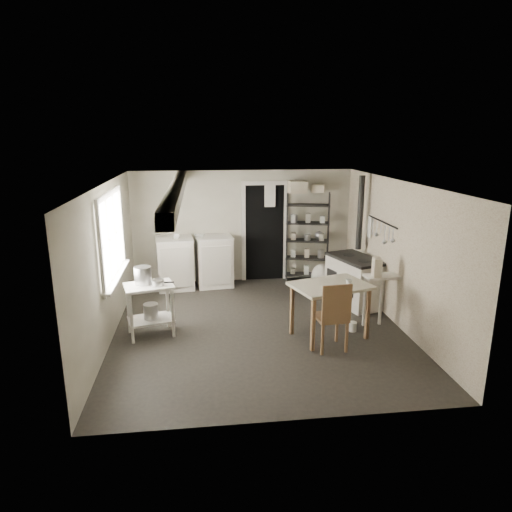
{
  "coord_description": "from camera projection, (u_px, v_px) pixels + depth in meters",
  "views": [
    {
      "loc": [
        -0.87,
        -6.72,
        2.99
      ],
      "look_at": [
        0.0,
        0.3,
        1.1
      ],
      "focal_mm": 32.0,
      "sensor_mm": 36.0,
      "label": 1
    }
  ],
  "objects": [
    {
      "name": "wall_right",
      "position": [
        398.0,
        253.0,
        7.29
      ],
      "size": [
        0.02,
        5.0,
        2.3
      ],
      "primitive_type": "cube",
      "color": "#B6B09B",
      "rests_on": "ground"
    },
    {
      "name": "wallpaper_panel",
      "position": [
        397.0,
        253.0,
        7.29
      ],
      "size": [
        0.01,
        5.0,
        2.3
      ],
      "primitive_type": null,
      "color": "beige",
      "rests_on": "wall_right"
    },
    {
      "name": "ceiling",
      "position": [
        258.0,
        183.0,
        6.73
      ],
      "size": [
        5.0,
        5.0,
        0.0
      ],
      "primitive_type": "plane",
      "rotation": [
        3.14,
        0.0,
        0.0
      ],
      "color": "silver",
      "rests_on": "wall_back"
    },
    {
      "name": "stovepipe",
      "position": [
        360.0,
        213.0,
        8.4
      ],
      "size": [
        0.15,
        0.15,
        1.49
      ],
      "primitive_type": null,
      "rotation": [
        0.0,
        0.0,
        0.42
      ],
      "color": "black",
      "rests_on": "stove"
    },
    {
      "name": "shelf_jar",
      "position": [
        293.0,
        216.0,
        9.33
      ],
      "size": [
        0.11,
        0.11,
        0.19
      ],
      "primitive_type": "imported",
      "rotation": [
        0.0,
        0.0,
        -0.38
      ],
      "color": "silver",
      "rests_on": "shelf_rack"
    },
    {
      "name": "wall_front",
      "position": [
        290.0,
        322.0,
        4.62
      ],
      "size": [
        4.5,
        0.02,
        2.3
      ],
      "primitive_type": "cube",
      "color": "#B6B09B",
      "rests_on": "ground"
    },
    {
      "name": "saucepan",
      "position": [
        158.0,
        283.0,
        6.8
      ],
      "size": [
        0.19,
        0.19,
        0.1
      ],
      "primitive_type": "cylinder",
      "rotation": [
        0.0,
        0.0,
        0.0
      ],
      "color": "#ABABAD",
      "rests_on": "prep_table"
    },
    {
      "name": "storage_box_b",
      "position": [
        318.0,
        186.0,
        9.21
      ],
      "size": [
        0.31,
        0.3,
        0.16
      ],
      "primitive_type": "cube",
      "rotation": [
        0.0,
        0.0,
        -0.31
      ],
      "color": "beige",
      "rests_on": "shelf_rack"
    },
    {
      "name": "oats_box",
      "position": [
        377.0,
        266.0,
        7.1
      ],
      "size": [
        0.15,
        0.22,
        0.3
      ],
      "primitive_type": "cube",
      "rotation": [
        0.0,
        0.0,
        -0.17
      ],
      "color": "beige",
      "rests_on": "side_ledge"
    },
    {
      "name": "stockpot",
      "position": [
        143.0,
        276.0,
        6.84
      ],
      "size": [
        0.31,
        0.31,
        0.27
      ],
      "primitive_type": "cylinder",
      "rotation": [
        0.0,
        0.0,
        -0.24
      ],
      "color": "#ABABAD",
      "rests_on": "prep_table"
    },
    {
      "name": "counter_cup",
      "position": [
        177.0,
        242.0,
        8.87
      ],
      "size": [
        0.16,
        0.16,
        0.1
      ],
      "primitive_type": "imported",
      "rotation": [
        0.0,
        0.0,
        -0.34
      ],
      "color": "silver",
      "rests_on": "base_cabinets"
    },
    {
      "name": "ceiling_beam",
      "position": [
        177.0,
        191.0,
        6.61
      ],
      "size": [
        0.18,
        5.0,
        0.18
      ],
      "primitive_type": null,
      "color": "beige",
      "rests_on": "ceiling"
    },
    {
      "name": "doorway",
      "position": [
        265.0,
        233.0,
        9.48
      ],
      "size": [
        0.96,
        0.1,
        2.08
      ],
      "primitive_type": null,
      "color": "beige",
      "rests_on": "ground"
    },
    {
      "name": "wall_back",
      "position": [
        243.0,
        226.0,
        9.42
      ],
      "size": [
        4.5,
        0.02,
        2.3
      ],
      "primitive_type": "cube",
      "color": "#B6B09B",
      "rests_on": "ground"
    },
    {
      "name": "floor_crock",
      "position": [
        353.0,
        327.0,
        7.15
      ],
      "size": [
        0.12,
        0.12,
        0.15
      ],
      "primitive_type": "cylinder",
      "rotation": [
        0.0,
        0.0,
        0.03
      ],
      "color": "silver",
      "rests_on": "ground"
    },
    {
      "name": "chair",
      "position": [
        331.0,
        317.0,
        6.48
      ],
      "size": [
        0.46,
        0.48,
        1.02
      ],
      "primitive_type": null,
      "rotation": [
        0.0,
        0.0,
        0.09
      ],
      "color": "brown",
      "rests_on": "ground"
    },
    {
      "name": "floor",
      "position": [
        258.0,
        327.0,
        7.32
      ],
      "size": [
        5.0,
        5.0,
        0.0
      ],
      "primitive_type": "plane",
      "color": "black",
      "rests_on": "ground"
    },
    {
      "name": "mixing_bowl",
      "position": [
        200.0,
        241.0,
        9.02
      ],
      "size": [
        0.31,
        0.31,
        0.07
      ],
      "primitive_type": "imported",
      "rotation": [
        0.0,
        0.0,
        -0.15
      ],
      "color": "silver",
      "rests_on": "base_cabinets"
    },
    {
      "name": "bucket",
      "position": [
        151.0,
        311.0,
        6.93
      ],
      "size": [
        0.29,
        0.29,
        0.24
      ],
      "primitive_type": "cylinder",
      "rotation": [
        0.0,
        0.0,
        0.41
      ],
      "color": "#ABABAD",
      "rests_on": "prep_table"
    },
    {
      "name": "stove",
      "position": [
        355.0,
        280.0,
        8.23
      ],
      "size": [
        0.91,
        1.23,
        0.87
      ],
      "primitive_type": null,
      "rotation": [
        0.0,
        0.0,
        0.3
      ],
      "color": "beige",
      "rests_on": "ground"
    },
    {
      "name": "wall_left",
      "position": [
        108.0,
        263.0,
        6.75
      ],
      "size": [
        0.02,
        5.0,
        2.3
      ],
      "primitive_type": "cube",
      "color": "#B6B09B",
      "rests_on": "ground"
    },
    {
      "name": "base_cabinets",
      "position": [
        195.0,
        264.0,
        9.17
      ],
      "size": [
        1.63,
        0.84,
        1.03
      ],
      "primitive_type": null,
      "rotation": [
        0.0,
        0.0,
        0.11
      ],
      "color": "beige",
      "rests_on": "ground"
    },
    {
      "name": "storage_box_a",
      "position": [
        298.0,
        185.0,
        9.12
      ],
      "size": [
        0.35,
        0.31,
        0.24
      ],
      "primitive_type": "cube",
      "rotation": [
        0.0,
        0.0,
        0.03
      ],
      "color": "beige",
      "rests_on": "shelf_rack"
    },
    {
      "name": "shelf_rack",
      "position": [
        308.0,
        236.0,
        9.44
      ],
      "size": [
        0.94,
        0.55,
        1.85
      ],
      "primitive_type": null,
      "rotation": [
        0.0,
        0.0,
        -0.26
      ],
      "color": "black",
      "rests_on": "ground"
    },
    {
      "name": "table_cup",
      "position": [
        349.0,
        287.0,
        6.73
      ],
      "size": [
        0.1,
        0.1,
        0.09
      ],
      "primitive_type": "imported",
      "rotation": [
        0.0,
        0.0,
        0.04
      ],
      "color": "silver",
      "rests_on": "work_table"
    },
    {
      "name": "window",
      "position": [
        111.0,
        237.0,
        6.86
      ],
      "size": [
        0.12,
        1.76,
        1.28
      ],
      "primitive_type": null,
      "color": "beige",
      "rests_on": "wall_left"
    },
    {
      "name": "side_ledge",
      "position": [
        380.0,
        299.0,
        7.31
      ],
      "size": [
        0.56,
        0.32,
        0.84
      ],
      "primitive_type": null,
      "rotation": [
        0.0,
        0.0,
        0.05
      ],
      "color": "beige",
      "rests_on": "ground"
    },
    {
      "name": "flour_sack",
      "position": [
        321.0,
        276.0,
        9.16
      ],
      "size": [
        0.45,
        0.4,
        0.48
      ],
      "primitive_type": "ellipsoid",
      "rotation": [
        0.0,
        0.0,
        0.14
      ],
      "color": "silver",
      "rests_on": "ground"
    },
    {
      "name": "prep_table",
      "position": [
        150.0,
        310.0,
        6.94
      ],
      "size": [
        0.81,
        0.66,
        0.81
      ],
      "primitive_type": null,
      "rotation": [
        0.0,
        0.0,
        0.25
      ],
      "color": "beige",
      "rests_on": "ground"
    },
    {
      "name": "work_table",
      "position": [
        329.0,
        313.0,
        6.89
      ],
      "size": [
        1.28,
        1.06,
        0.84
      ],
      "primitive_type": null,
      "rotation": [
        0.0,
        0.0,
        0.3
      ],
      "color": "beige",
      "rests_on": "ground"
    },
    {
      "name": "utensil_rail",
      "position": [
        381.0,
        222.0,
        7.75
      ],
      "size": [
        0.06,
        1.2,
        0.44
      ],
      "primitive_type": null,
      "color": "#ABABAD",
      "rests_on": "wall_right"
    }
  ]
}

